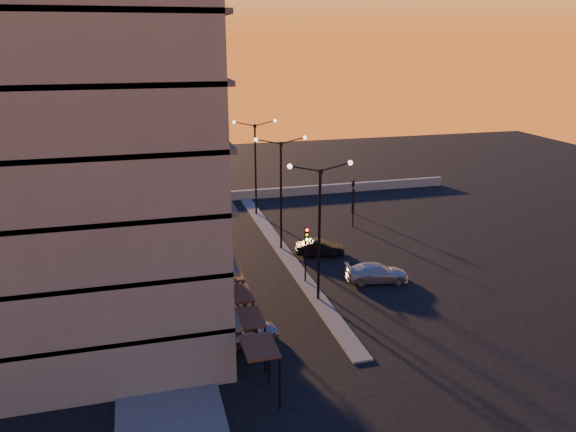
# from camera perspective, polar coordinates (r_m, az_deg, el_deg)

# --- Properties ---
(ground) EXTENTS (120.00, 120.00, 0.00)m
(ground) POSITION_cam_1_polar(r_m,az_deg,el_deg) (38.45, 3.07, -8.51)
(ground) COLOR black
(ground) RESTS_ON ground
(sidewalk_west) EXTENTS (5.00, 40.00, 0.12)m
(sidewalk_west) POSITION_cam_1_polar(r_m,az_deg,el_deg) (40.42, -13.19, -7.53)
(sidewalk_west) COLOR #484846
(sidewalk_west) RESTS_ON ground
(median) EXTENTS (1.20, 36.00, 0.12)m
(median) POSITION_cam_1_polar(r_m,az_deg,el_deg) (47.24, -0.70, -3.31)
(median) COLOR #484846
(median) RESTS_ON ground
(parapet) EXTENTS (44.00, 0.50, 1.00)m
(parapet) POSITION_cam_1_polar(r_m,az_deg,el_deg) (62.36, -2.60, 2.30)
(parapet) COLOR gray
(parapet) RESTS_ON ground
(building) EXTENTS (14.35, 17.08, 25.00)m
(building) POSITION_cam_1_polar(r_m,az_deg,el_deg) (33.30, -20.37, 7.90)
(building) COLOR #6A655D
(building) RESTS_ON ground
(streetlamp_near) EXTENTS (4.32, 0.32, 9.51)m
(streetlamp_near) POSITION_cam_1_polar(r_m,az_deg,el_deg) (36.35, 3.22, -0.56)
(streetlamp_near) COLOR black
(streetlamp_near) RESTS_ON ground
(streetlamp_mid) EXTENTS (4.32, 0.32, 9.51)m
(streetlamp_mid) POSITION_cam_1_polar(r_m,az_deg,el_deg) (45.57, -0.72, 3.21)
(streetlamp_mid) COLOR black
(streetlamp_mid) RESTS_ON ground
(streetlamp_far) EXTENTS (4.32, 0.32, 9.51)m
(streetlamp_far) POSITION_cam_1_polar(r_m,az_deg,el_deg) (55.06, -3.34, 5.69)
(streetlamp_far) COLOR black
(streetlamp_far) RESTS_ON ground
(traffic_light_main) EXTENTS (0.28, 0.44, 4.25)m
(traffic_light_main) POSITION_cam_1_polar(r_m,az_deg,el_deg) (39.82, 1.86, -3.02)
(traffic_light_main) COLOR black
(traffic_light_main) RESTS_ON ground
(signal_east_a) EXTENTS (0.13, 0.16, 3.60)m
(signal_east_a) POSITION_cam_1_polar(r_m,az_deg,el_deg) (52.63, 6.66, 0.93)
(signal_east_a) COLOR black
(signal_east_a) RESTS_ON ground
(signal_east_b) EXTENTS (0.42, 1.99, 3.60)m
(signal_east_b) POSITION_cam_1_polar(r_m,az_deg,el_deg) (56.44, 6.63, 3.30)
(signal_east_b) COLOR black
(signal_east_b) RESTS_ON ground
(car_hatchback) EXTENTS (4.23, 2.48, 1.35)m
(car_hatchback) POSITION_cam_1_polar(r_m,az_deg,el_deg) (33.22, -4.38, -11.68)
(car_hatchback) COLOR gray
(car_hatchback) RESTS_ON ground
(car_sedan) EXTENTS (4.13, 2.22, 1.29)m
(car_sedan) POSITION_cam_1_polar(r_m,az_deg,el_deg) (45.80, 3.26, -3.24)
(car_sedan) COLOR black
(car_sedan) RESTS_ON ground
(car_wagon) EXTENTS (4.84, 2.68, 1.33)m
(car_wagon) POSITION_cam_1_polar(r_m,az_deg,el_deg) (41.45, 9.03, -5.70)
(car_wagon) COLOR #A3A5AA
(car_wagon) RESTS_ON ground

